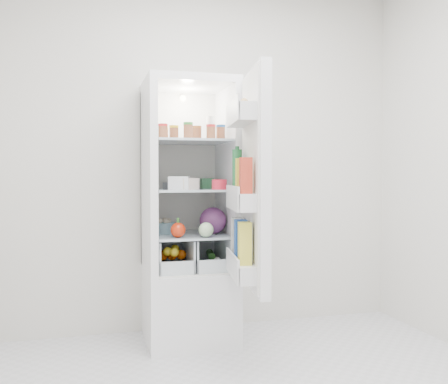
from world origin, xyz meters
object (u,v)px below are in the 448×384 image
object	(u,v)px
red_cabbage	(213,221)
fridge_door	(251,185)
refrigerator	(188,245)
mushroom_bowl	(164,228)

from	to	relation	value
red_cabbage	fridge_door	xyz separation A→B (m)	(0.10, -0.53, 0.25)
refrigerator	mushroom_bowl	world-z (taller)	refrigerator
mushroom_bowl	fridge_door	bearing A→B (deg)	-57.47
mushroom_bowl	fridge_door	distance (m)	0.84
refrigerator	red_cabbage	distance (m)	0.26
red_cabbage	mushroom_bowl	world-z (taller)	red_cabbage
mushroom_bowl	refrigerator	bearing A→B (deg)	-9.03
refrigerator	mushroom_bowl	bearing A→B (deg)	170.97
fridge_door	red_cabbage	bearing A→B (deg)	19.41
refrigerator	red_cabbage	world-z (taller)	refrigerator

